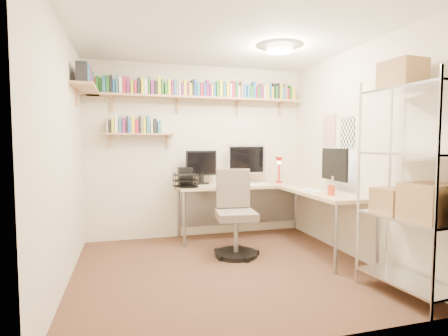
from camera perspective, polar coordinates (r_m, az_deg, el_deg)
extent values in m
plane|color=#4D2C21|center=(3.97, 0.29, -16.17)|extent=(3.20, 3.20, 0.00)
cube|color=beige|center=(5.19, -4.25, 2.68)|extent=(3.20, 0.04, 2.50)
cube|color=beige|center=(3.63, -24.78, 1.76)|extent=(0.04, 3.00, 2.50)
cube|color=beige|center=(4.44, 20.59, 2.22)|extent=(0.04, 3.00, 2.50)
cube|color=beige|center=(2.32, 10.49, 1.01)|extent=(3.20, 0.04, 2.50)
cube|color=white|center=(3.89, 0.31, 20.90)|extent=(3.20, 3.00, 0.04)
cube|color=white|center=(4.89, 16.76, 5.96)|extent=(0.01, 0.30, 0.42)
cube|color=white|center=(4.56, 19.45, 5.43)|extent=(0.01, 0.28, 0.38)
cylinder|color=#FFEAC6|center=(4.30, 9.05, 18.67)|extent=(0.30, 0.30, 0.06)
cube|color=tan|center=(5.10, -4.01, 11.32)|extent=(3.05, 0.25, 0.03)
cube|color=tan|center=(4.60, -21.58, 11.86)|extent=(0.25, 1.00, 0.03)
cube|color=tan|center=(4.99, -13.69, 5.40)|extent=(0.95, 0.20, 0.02)
cube|color=tan|center=(5.06, -17.83, 10.41)|extent=(0.03, 0.20, 0.20)
cube|color=tan|center=(5.11, -7.51, 10.50)|extent=(0.03, 0.20, 0.20)
cube|color=tan|center=(5.31, 2.31, 10.28)|extent=(0.03, 0.20, 0.20)
cube|color=tan|center=(5.56, 9.29, 9.95)|extent=(0.03, 0.20, 0.20)
cube|color=teal|center=(5.04, -20.95, 12.68)|extent=(0.04, 0.14, 0.23)
cube|color=#B31735|center=(5.03, -20.41, 12.51)|extent=(0.03, 0.13, 0.20)
cube|color=#257026|center=(5.03, -19.98, 12.60)|extent=(0.04, 0.14, 0.21)
cube|color=#257026|center=(5.03, -19.48, 12.58)|extent=(0.02, 0.11, 0.21)
cube|color=teal|center=(5.03, -19.01, 12.76)|extent=(0.04, 0.14, 0.23)
cube|color=#257026|center=(5.02, -18.46, 12.77)|extent=(0.04, 0.12, 0.23)
cube|color=black|center=(5.02, -17.97, 12.82)|extent=(0.03, 0.12, 0.24)
cube|color=#2263B4|center=(5.02, -17.52, 12.53)|extent=(0.03, 0.11, 0.19)
cube|color=teal|center=(5.02, -17.07, 12.85)|extent=(0.02, 0.14, 0.24)
cube|color=silver|center=(5.02, -16.52, 12.74)|extent=(0.04, 0.12, 0.22)
cube|color=#B31735|center=(5.02, -15.98, 12.81)|extent=(0.04, 0.12, 0.23)
cube|color=#761F63|center=(5.02, -15.40, 12.79)|extent=(0.04, 0.12, 0.23)
cube|color=gold|center=(5.02, -14.80, 12.54)|extent=(0.04, 0.12, 0.18)
cube|color=#B31735|center=(5.02, -14.30, 12.51)|extent=(0.03, 0.14, 0.17)
cube|color=black|center=(5.02, -13.75, 12.80)|extent=(0.04, 0.12, 0.22)
cube|color=yellow|center=(5.02, -13.17, 12.79)|extent=(0.04, 0.14, 0.22)
cube|color=silver|center=(5.02, -12.66, 12.70)|extent=(0.04, 0.14, 0.20)
cube|color=#257026|center=(5.03, -12.16, 12.93)|extent=(0.02, 0.12, 0.24)
cube|color=#761F63|center=(5.03, -11.66, 12.60)|extent=(0.04, 0.14, 0.18)
cube|color=black|center=(5.03, -11.09, 12.63)|extent=(0.04, 0.12, 0.19)
cube|color=yellow|center=(5.04, -10.56, 12.96)|extent=(0.04, 0.13, 0.25)
cube|color=#257026|center=(5.04, -10.06, 12.82)|extent=(0.03, 0.12, 0.22)
cube|color=#257026|center=(5.04, -9.50, 12.54)|extent=(0.04, 0.15, 0.17)
cube|color=yellow|center=(5.05, -8.96, 12.81)|extent=(0.04, 0.12, 0.22)
cube|color=#761F63|center=(5.06, -8.49, 12.73)|extent=(0.03, 0.13, 0.21)
cube|color=teal|center=(5.06, -8.04, 12.77)|extent=(0.03, 0.15, 0.22)
cube|color=gray|center=(5.07, -7.64, 12.86)|extent=(0.02, 0.11, 0.23)
cube|color=silver|center=(5.07, -7.25, 12.59)|extent=(0.02, 0.12, 0.19)
cube|color=#761F63|center=(5.07, -6.84, 12.53)|extent=(0.02, 0.13, 0.18)
cube|color=yellow|center=(5.08, -6.39, 12.80)|extent=(0.04, 0.11, 0.23)
cube|color=#761F63|center=(5.09, -5.96, 12.59)|extent=(0.02, 0.14, 0.19)
cube|color=yellow|center=(5.09, -5.58, 12.51)|extent=(0.03, 0.15, 0.18)
cube|color=black|center=(5.10, -5.21, 12.82)|extent=(0.02, 0.15, 0.23)
cube|color=#2263B4|center=(5.11, -4.80, 12.86)|extent=(0.03, 0.11, 0.24)
cube|color=teal|center=(5.12, -4.29, 12.63)|extent=(0.04, 0.13, 0.20)
cube|color=#B31735|center=(5.12, -3.75, 12.56)|extent=(0.04, 0.14, 0.19)
cube|color=#2263B4|center=(5.13, -3.26, 12.56)|extent=(0.03, 0.13, 0.20)
cube|color=#761F63|center=(5.14, -2.84, 12.76)|extent=(0.04, 0.15, 0.23)
cube|color=#761F63|center=(5.15, -2.35, 12.53)|extent=(0.03, 0.13, 0.20)
cube|color=yellow|center=(5.16, -2.03, 12.45)|extent=(0.02, 0.12, 0.18)
cube|color=#2263B4|center=(5.17, -1.67, 12.51)|extent=(0.03, 0.11, 0.20)
cube|color=#257026|center=(5.18, -1.14, 12.64)|extent=(0.04, 0.13, 0.22)
cube|color=yellow|center=(5.19, -0.62, 12.74)|extent=(0.04, 0.14, 0.24)
cube|color=#2263B4|center=(5.20, -0.09, 12.63)|extent=(0.03, 0.14, 0.23)
cube|color=yellow|center=(5.22, 0.42, 12.60)|extent=(0.03, 0.15, 0.23)
cube|color=silver|center=(5.23, 0.90, 12.44)|extent=(0.03, 0.15, 0.20)
cube|color=#B31735|center=(5.24, 1.34, 12.60)|extent=(0.04, 0.15, 0.23)
cube|color=#257026|center=(5.26, 1.87, 12.59)|extent=(0.04, 0.12, 0.24)
cube|color=silver|center=(5.26, 2.33, 12.21)|extent=(0.03, 0.11, 0.17)
cube|color=gray|center=(5.28, 2.80, 12.61)|extent=(0.03, 0.14, 0.25)
cube|color=#2263B4|center=(5.29, 3.26, 12.37)|extent=(0.04, 0.12, 0.21)
cube|color=teal|center=(5.31, 3.84, 12.22)|extent=(0.04, 0.14, 0.19)
cube|color=#257026|center=(5.33, 4.37, 12.16)|extent=(0.04, 0.13, 0.18)
cube|color=#2263B4|center=(5.35, 4.83, 12.49)|extent=(0.04, 0.12, 0.25)
cube|color=#B31735|center=(5.36, 5.23, 12.16)|extent=(0.02, 0.11, 0.19)
cube|color=#257026|center=(5.37, 5.54, 12.12)|extent=(0.03, 0.14, 0.19)
cube|color=#761F63|center=(5.39, 5.99, 12.27)|extent=(0.04, 0.12, 0.22)
cube|color=silver|center=(5.40, 6.47, 12.12)|extent=(0.03, 0.14, 0.20)
cube|color=yellow|center=(5.42, 6.93, 12.22)|extent=(0.04, 0.14, 0.22)
cube|color=#2263B4|center=(5.44, 7.37, 12.27)|extent=(0.03, 0.12, 0.24)
cube|color=gold|center=(5.45, 7.69, 11.95)|extent=(0.03, 0.15, 0.18)
cube|color=black|center=(5.46, 8.00, 12.24)|extent=(0.02, 0.12, 0.24)
cube|color=#257026|center=(5.47, 8.32, 12.00)|extent=(0.03, 0.15, 0.20)
cube|color=black|center=(5.49, 8.64, 12.21)|extent=(0.02, 0.14, 0.24)
cube|color=gold|center=(5.51, 9.03, 12.15)|extent=(0.03, 0.15, 0.24)
cube|color=teal|center=(5.52, 9.42, 11.86)|extent=(0.04, 0.14, 0.19)
cube|color=gray|center=(5.54, 9.85, 12.14)|extent=(0.03, 0.14, 0.25)
cube|color=#B31735|center=(5.55, 10.20, 11.73)|extent=(0.04, 0.11, 0.17)
cube|color=#257026|center=(5.57, 10.62, 11.95)|extent=(0.03, 0.13, 0.22)
cube|color=yellow|center=(5.59, 11.03, 11.72)|extent=(0.04, 0.13, 0.18)
cube|color=black|center=(4.20, -22.25, 14.34)|extent=(0.12, 0.04, 0.22)
cube|color=teal|center=(4.25, -22.18, 14.32)|extent=(0.13, 0.03, 0.23)
cube|color=#2263B4|center=(4.29, -22.12, 14.26)|extent=(0.13, 0.02, 0.24)
cube|color=#2263B4|center=(4.32, -22.04, 13.82)|extent=(0.12, 0.03, 0.18)
cube|color=teal|center=(4.36, -22.00, 14.01)|extent=(0.14, 0.03, 0.23)
cube|color=teal|center=(4.39, -21.93, 13.58)|extent=(0.12, 0.03, 0.17)
cube|color=teal|center=(4.43, -21.89, 13.88)|extent=(0.12, 0.03, 0.23)
cube|color=gray|center=(4.47, -21.82, 13.58)|extent=(0.12, 0.03, 0.20)
cube|color=#761F63|center=(4.52, -21.76, 13.62)|extent=(0.15, 0.04, 0.22)
cube|color=#761F63|center=(4.56, -21.70, 13.41)|extent=(0.11, 0.03, 0.20)
cube|color=teal|center=(4.61, -21.65, 13.54)|extent=(0.12, 0.02, 0.24)
cube|color=gray|center=(4.65, -21.58, 13.38)|extent=(0.13, 0.04, 0.23)
cube|color=#2263B4|center=(4.69, -21.53, 13.18)|extent=(0.14, 0.03, 0.21)
cube|color=#2263B4|center=(4.72, -21.48, 12.97)|extent=(0.14, 0.03, 0.18)
cube|color=#257026|center=(4.76, -21.45, 13.26)|extent=(0.12, 0.03, 0.24)
cube|color=#B31735|center=(4.80, -21.38, 12.83)|extent=(0.14, 0.04, 0.19)
cube|color=#257026|center=(4.86, -21.32, 13.02)|extent=(0.14, 0.04, 0.24)
cube|color=#B31735|center=(4.91, -21.25, 12.68)|extent=(0.12, 0.03, 0.19)
cube|color=#257026|center=(4.96, -21.20, 12.67)|extent=(0.12, 0.03, 0.21)
cube|color=black|center=(4.99, -21.16, 12.61)|extent=(0.11, 0.03, 0.21)
cube|color=black|center=(5.03, -21.11, 12.54)|extent=(0.14, 0.04, 0.21)
cube|color=gray|center=(4.99, -18.52, 6.48)|extent=(0.03, 0.15, 0.18)
cube|color=black|center=(4.99, -18.12, 6.45)|extent=(0.03, 0.12, 0.17)
cube|color=gold|center=(4.99, -17.66, 6.67)|extent=(0.04, 0.14, 0.21)
cube|color=silver|center=(4.99, -17.15, 6.87)|extent=(0.04, 0.11, 0.24)
cube|color=teal|center=(4.99, -16.60, 6.77)|extent=(0.03, 0.13, 0.22)
cube|color=#761F63|center=(4.99, -16.05, 6.71)|extent=(0.04, 0.14, 0.21)
cube|color=black|center=(4.99, -15.54, 6.82)|extent=(0.02, 0.13, 0.23)
cube|color=#2263B4|center=(4.99, -15.13, 6.63)|extent=(0.04, 0.14, 0.19)
cube|color=yellow|center=(4.99, -14.63, 6.91)|extent=(0.04, 0.12, 0.24)
cube|color=#B31735|center=(4.99, -14.07, 6.58)|extent=(0.04, 0.13, 0.18)
cube|color=black|center=(4.99, -13.59, 6.92)|extent=(0.03, 0.13, 0.24)
cube|color=gray|center=(4.99, -13.27, 6.73)|extent=(0.02, 0.13, 0.21)
cube|color=gold|center=(5.00, -12.85, 6.71)|extent=(0.04, 0.14, 0.20)
cube|color=teal|center=(5.00, -12.27, 6.95)|extent=(0.04, 0.15, 0.24)
cube|color=silver|center=(5.00, -11.73, 6.67)|extent=(0.03, 0.11, 0.19)
cube|color=black|center=(5.00, -11.19, 6.73)|extent=(0.04, 0.13, 0.20)
cube|color=teal|center=(5.01, -10.57, 6.58)|extent=(0.04, 0.13, 0.17)
cube|color=tan|center=(5.12, 3.56, -2.82)|extent=(2.01, 0.63, 0.04)
cube|color=tan|center=(4.49, 16.25, -3.93)|extent=(0.63, 1.37, 0.04)
cylinder|color=gray|center=(4.70, -6.51, -8.29)|extent=(0.04, 0.04, 0.74)
cylinder|color=gray|center=(5.21, -7.43, -7.07)|extent=(0.04, 0.04, 0.74)
cylinder|color=gray|center=(5.79, 11.65, -6.01)|extent=(0.04, 0.04, 0.74)
cylinder|color=gray|center=(3.91, 17.78, -11.00)|extent=(0.04, 0.04, 0.74)
cylinder|color=gray|center=(4.21, 23.89, -10.06)|extent=(0.04, 0.04, 0.74)
cube|color=gray|center=(5.43, 2.59, -6.04)|extent=(1.90, 0.02, 0.58)
cube|color=silver|center=(5.23, 3.67, 1.39)|extent=(0.58, 0.03, 0.44)
cube|color=black|center=(5.21, 3.75, 1.38)|extent=(0.52, 0.00, 0.38)
cube|color=black|center=(5.05, -3.72, 0.81)|extent=(0.47, 0.03, 0.36)
cube|color=black|center=(4.58, 17.56, 0.58)|extent=(0.03, 0.61, 0.40)
cube|color=white|center=(4.57, 17.34, 0.57)|extent=(0.00, 0.55, 0.34)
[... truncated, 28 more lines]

